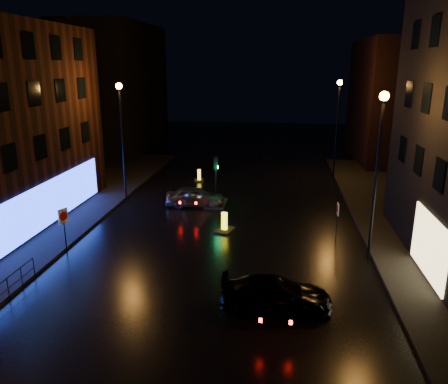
{
  "coord_description": "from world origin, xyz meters",
  "views": [
    {
      "loc": [
        3.08,
        -15.17,
        9.53
      ],
      "look_at": [
        0.17,
        7.69,
        2.8
      ],
      "focal_mm": 35.0,
      "sensor_mm": 36.0,
      "label": 1
    }
  ],
  "objects_px": {
    "bollard_near": "(224,227)",
    "road_sign_left": "(64,220)",
    "traffic_signal": "(216,198)",
    "silver_hatchback": "(195,196)",
    "dark_sedan": "(276,294)",
    "bollard_far": "(199,178)",
    "road_sign_right": "(338,212)"
  },
  "relations": [
    {
      "from": "traffic_signal",
      "to": "bollard_far",
      "type": "height_order",
      "value": "traffic_signal"
    },
    {
      "from": "traffic_signal",
      "to": "bollard_near",
      "type": "bearing_deg",
      "value": -76.22
    },
    {
      "from": "bollard_near",
      "to": "road_sign_right",
      "type": "distance_m",
      "value": 6.6
    },
    {
      "from": "bollard_near",
      "to": "road_sign_left",
      "type": "height_order",
      "value": "road_sign_left"
    },
    {
      "from": "traffic_signal",
      "to": "silver_hatchback",
      "type": "bearing_deg",
      "value": -160.89
    },
    {
      "from": "traffic_signal",
      "to": "road_sign_left",
      "type": "height_order",
      "value": "traffic_signal"
    },
    {
      "from": "dark_sedan",
      "to": "bollard_far",
      "type": "relative_size",
      "value": 3.56
    },
    {
      "from": "traffic_signal",
      "to": "road_sign_left",
      "type": "xyz_separation_m",
      "value": [
        -6.7,
        -9.04,
        1.28
      ]
    },
    {
      "from": "dark_sedan",
      "to": "silver_hatchback",
      "type": "bearing_deg",
      "value": 19.3
    },
    {
      "from": "traffic_signal",
      "to": "road_sign_left",
      "type": "relative_size",
      "value": 1.45
    },
    {
      "from": "road_sign_left",
      "to": "road_sign_right",
      "type": "height_order",
      "value": "road_sign_left"
    },
    {
      "from": "bollard_far",
      "to": "road_sign_right",
      "type": "relative_size",
      "value": 0.61
    },
    {
      "from": "traffic_signal",
      "to": "bollard_near",
      "type": "relative_size",
      "value": 2.27
    },
    {
      "from": "traffic_signal",
      "to": "road_sign_right",
      "type": "bearing_deg",
      "value": -34.62
    },
    {
      "from": "bollard_far",
      "to": "bollard_near",
      "type": "bearing_deg",
      "value": -82.61
    },
    {
      "from": "road_sign_right",
      "to": "silver_hatchback",
      "type": "bearing_deg",
      "value": -29.4
    },
    {
      "from": "bollard_near",
      "to": "traffic_signal",
      "type": "bearing_deg",
      "value": 120.0
    },
    {
      "from": "road_sign_left",
      "to": "road_sign_right",
      "type": "xyz_separation_m",
      "value": [
        14.39,
        3.73,
        -0.23
      ]
    },
    {
      "from": "road_sign_left",
      "to": "road_sign_right",
      "type": "bearing_deg",
      "value": 39.23
    },
    {
      "from": "road_sign_left",
      "to": "dark_sedan",
      "type": "bearing_deg",
      "value": 3.6
    },
    {
      "from": "bollard_far",
      "to": "road_sign_right",
      "type": "distance_m",
      "value": 15.42
    },
    {
      "from": "bollard_near",
      "to": "road_sign_left",
      "type": "bearing_deg",
      "value": -137.0
    },
    {
      "from": "bollard_near",
      "to": "road_sign_right",
      "type": "height_order",
      "value": "road_sign_right"
    },
    {
      "from": "bollard_near",
      "to": "bollard_far",
      "type": "height_order",
      "value": "bollard_near"
    },
    {
      "from": "road_sign_left",
      "to": "bollard_far",
      "type": "bearing_deg",
      "value": 98.93
    },
    {
      "from": "bollard_far",
      "to": "road_sign_left",
      "type": "xyz_separation_m",
      "value": [
        -4.33,
        -15.33,
        1.57
      ]
    },
    {
      "from": "traffic_signal",
      "to": "road_sign_left",
      "type": "distance_m",
      "value": 11.32
    },
    {
      "from": "road_sign_left",
      "to": "road_sign_right",
      "type": "distance_m",
      "value": 14.87
    },
    {
      "from": "traffic_signal",
      "to": "road_sign_left",
      "type": "bearing_deg",
      "value": -126.53
    },
    {
      "from": "traffic_signal",
      "to": "dark_sedan",
      "type": "height_order",
      "value": "traffic_signal"
    },
    {
      "from": "silver_hatchback",
      "to": "road_sign_right",
      "type": "bearing_deg",
      "value": -125.08
    },
    {
      "from": "silver_hatchback",
      "to": "bollard_near",
      "type": "distance_m",
      "value": 5.28
    }
  ]
}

